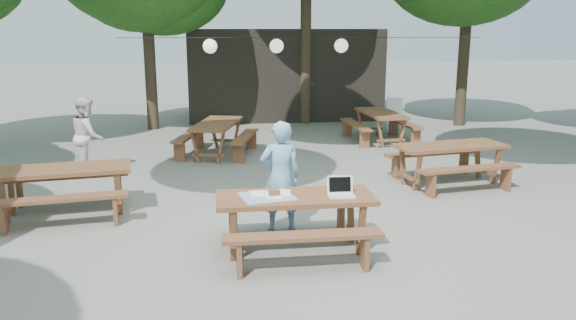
# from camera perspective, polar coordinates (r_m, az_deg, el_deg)

# --- Properties ---
(ground) EXTENTS (80.00, 80.00, 0.00)m
(ground) POSITION_cam_1_polar(r_m,az_deg,el_deg) (8.45, 4.76, -6.29)
(ground) COLOR slate
(ground) RESTS_ON ground
(pavilion) EXTENTS (6.00, 3.00, 2.80)m
(pavilion) POSITION_cam_1_polar(r_m,az_deg,el_deg) (18.46, -0.51, 8.83)
(pavilion) COLOR black
(pavilion) RESTS_ON ground
(main_picnic_table) EXTENTS (2.00, 1.58, 0.75)m
(main_picnic_table) POSITION_cam_1_polar(r_m,az_deg,el_deg) (7.24, 0.72, -6.37)
(main_picnic_table) COLOR brown
(main_picnic_table) RESTS_ON ground
(picnic_table_nw) EXTENTS (2.11, 1.84, 0.75)m
(picnic_table_nw) POSITION_cam_1_polar(r_m,az_deg,el_deg) (9.28, -21.77, -2.91)
(picnic_table_nw) COLOR brown
(picnic_table_nw) RESTS_ON ground
(picnic_table_ne) EXTENTS (2.12, 1.86, 0.75)m
(picnic_table_ne) POSITION_cam_1_polar(r_m,az_deg,el_deg) (10.75, 16.06, -0.36)
(picnic_table_ne) COLOR brown
(picnic_table_ne) RESTS_ON ground
(picnic_table_far_w) EXTENTS (2.00, 2.23, 0.75)m
(picnic_table_far_w) POSITION_cam_1_polar(r_m,az_deg,el_deg) (12.83, -7.22, 2.22)
(picnic_table_far_w) COLOR brown
(picnic_table_far_w) RESTS_ON ground
(picnic_table_far_e) EXTENTS (1.68, 2.04, 0.75)m
(picnic_table_far_e) POSITION_cam_1_polar(r_m,az_deg,el_deg) (14.50, 9.34, 3.41)
(picnic_table_far_e) COLOR brown
(picnic_table_far_e) RESTS_ON ground
(woman) EXTENTS (0.59, 0.40, 1.58)m
(woman) POSITION_cam_1_polar(r_m,az_deg,el_deg) (7.88, -0.77, -1.68)
(woman) COLOR #79ACDD
(woman) RESTS_ON ground
(second_person) EXTENTS (0.71, 0.84, 1.52)m
(second_person) POSITION_cam_1_polar(r_m,az_deg,el_deg) (11.71, -19.66, 2.35)
(second_person) COLOR white
(second_person) RESTS_ON ground
(plastic_chair) EXTENTS (0.52, 0.52, 0.90)m
(plastic_chair) POSITION_cam_1_polar(r_m,az_deg,el_deg) (16.20, 10.79, 3.90)
(plastic_chair) COLOR white
(plastic_chair) RESTS_ON ground
(laptop) EXTENTS (0.34, 0.27, 0.24)m
(laptop) POSITION_cam_1_polar(r_m,az_deg,el_deg) (7.16, 5.37, -3.10)
(laptop) COLOR white
(laptop) RESTS_ON main_picnic_table
(tabletop_clutter) EXTENTS (0.75, 0.67, 0.08)m
(tabletop_clutter) POSITION_cam_1_polar(r_m,az_deg,el_deg) (7.09, -1.97, -3.61)
(tabletop_clutter) COLOR #325AAC
(tabletop_clutter) RESTS_ON main_picnic_table
(paper_lanterns) EXTENTS (9.00, 0.34, 0.38)m
(paper_lanterns) POSITION_cam_1_polar(r_m,az_deg,el_deg) (13.87, -1.11, 11.52)
(paper_lanterns) COLOR black
(paper_lanterns) RESTS_ON ground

